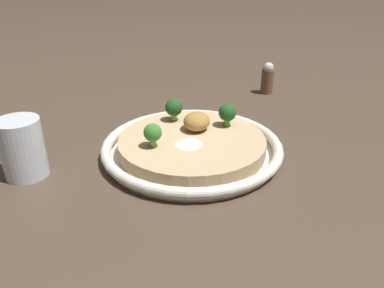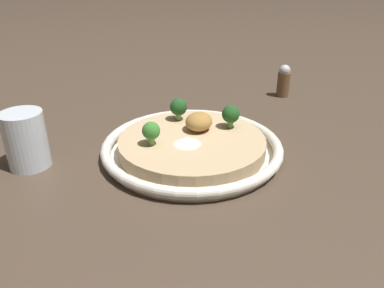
# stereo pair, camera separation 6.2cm
# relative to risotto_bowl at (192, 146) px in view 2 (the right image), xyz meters

# --- Properties ---
(ground_plane) EXTENTS (6.00, 6.00, 0.00)m
(ground_plane) POSITION_rel_risotto_bowl_xyz_m (0.00, 0.00, -0.01)
(ground_plane) COLOR #47382B
(risotto_bowl) EXTENTS (0.30, 0.30, 0.03)m
(risotto_bowl) POSITION_rel_risotto_bowl_xyz_m (0.00, 0.00, 0.00)
(risotto_bowl) COLOR silver
(risotto_bowl) RESTS_ON ground_plane
(cheese_sprinkle) EXTENTS (0.04, 0.04, 0.01)m
(cheese_sprinkle) POSITION_rel_risotto_bowl_xyz_m (-0.02, 0.00, 0.02)
(cheese_sprinkle) COLOR white
(cheese_sprinkle) RESTS_ON risotto_bowl
(crispy_onion_garnish) EXTENTS (0.05, 0.05, 0.03)m
(crispy_onion_garnish) POSITION_rel_risotto_bowl_xyz_m (0.03, 0.00, 0.03)
(crispy_onion_garnish) COLOR #A37538
(crispy_onion_garnish) RESTS_ON risotto_bowl
(broccoli_back_right) EXTENTS (0.03, 0.03, 0.04)m
(broccoli_back_right) POSITION_rel_risotto_bowl_xyz_m (0.06, 0.05, 0.04)
(broccoli_back_right) COLOR #84A856
(broccoli_back_right) RESTS_ON risotto_bowl
(broccoli_back_left) EXTENTS (0.03, 0.03, 0.04)m
(broccoli_back_left) POSITION_rel_risotto_bowl_xyz_m (-0.05, 0.05, 0.04)
(broccoli_back_left) COLOR #84A856
(broccoli_back_left) RESTS_ON risotto_bowl
(broccoli_front_right) EXTENTS (0.03, 0.03, 0.04)m
(broccoli_front_right) POSITION_rel_risotto_bowl_xyz_m (0.06, -0.05, 0.04)
(broccoli_front_right) COLOR #668E47
(broccoli_front_right) RESTS_ON risotto_bowl
(drinking_glass) EXTENTS (0.06, 0.06, 0.09)m
(drinking_glass) POSITION_rel_risotto_bowl_xyz_m (-0.13, 0.23, 0.03)
(drinking_glass) COLOR silver
(drinking_glass) RESTS_ON ground_plane
(pepper_shaker) EXTENTS (0.03, 0.03, 0.08)m
(pepper_shaker) POSITION_rel_risotto_bowl_xyz_m (0.35, -0.10, 0.02)
(pepper_shaker) COLOR brown
(pepper_shaker) RESTS_ON ground_plane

